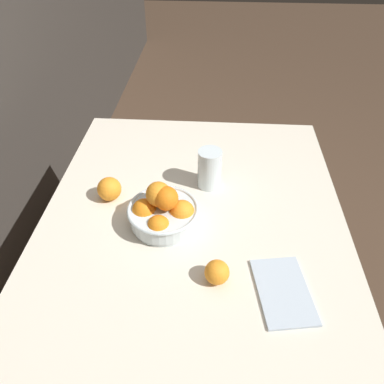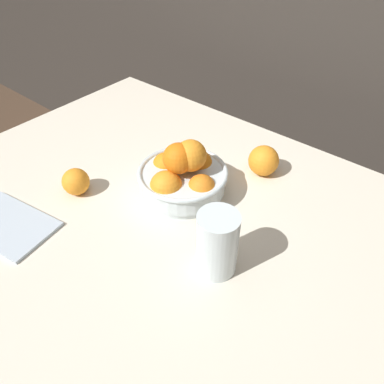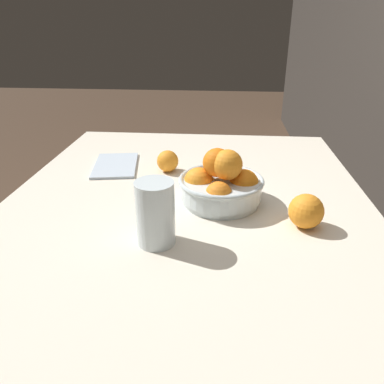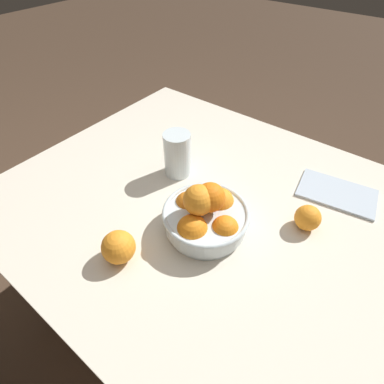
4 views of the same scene
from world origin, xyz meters
TOP-DOWN VIEW (x-y plane):
  - ground_plane at (0.00, 0.00)m, footprint 12.00×12.00m
  - dining_table at (0.00, 0.00)m, footprint 1.29×0.99m
  - fruit_bowl at (-0.01, 0.09)m, footprint 0.22×0.22m
  - juice_glass at (0.19, -0.05)m, footprint 0.08×0.08m
  - orange_loose_near_bowl at (0.10, 0.29)m, footprint 0.08×0.08m
  - orange_loose_front at (-0.22, -0.08)m, footprint 0.07×0.07m
  - napkin at (-0.25, -0.26)m, footprint 0.24×0.17m

SIDE VIEW (x-z plane):
  - ground_plane at x=0.00m, z-range 0.00..0.00m
  - dining_table at x=0.00m, z-range 0.31..1.07m
  - napkin at x=-0.25m, z-range 0.77..0.78m
  - orange_loose_front at x=-0.22m, z-range 0.77..0.84m
  - orange_loose_near_bowl at x=0.10m, z-range 0.77..0.85m
  - fruit_bowl at x=-0.01m, z-range 0.74..0.90m
  - juice_glass at x=0.19m, z-range 0.76..0.90m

